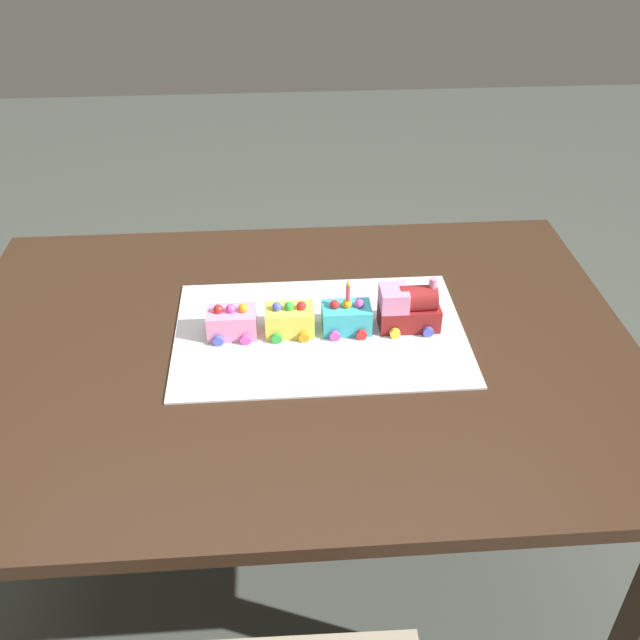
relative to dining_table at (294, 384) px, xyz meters
name	(u,v)px	position (x,y,z in m)	size (l,w,h in m)	color
ground_plane	(299,566)	(0.00, 0.00, -0.63)	(8.00, 8.00, 0.00)	#474C44
dining_table	(294,384)	(0.00, 0.00, 0.00)	(1.40, 1.00, 0.74)	#382316
cake_board	(320,333)	(-0.06, -0.03, 0.11)	(0.60, 0.40, 0.00)	silver
cake_locomotive	(409,308)	(-0.24, -0.04, 0.16)	(0.14, 0.08, 0.12)	maroon
cake_car_gondola_turquoise	(347,317)	(-0.11, -0.04, 0.14)	(0.10, 0.08, 0.07)	#38B7C6
cake_car_caboose_lemon	(289,320)	(0.01, -0.04, 0.14)	(0.10, 0.08, 0.07)	#F4E04C
cake_car_flatbed_bubblegum	(232,322)	(0.12, -0.04, 0.14)	(0.10, 0.08, 0.07)	pink
birthday_candle	(348,290)	(-0.11, -0.04, 0.21)	(0.01, 0.01, 0.05)	#F24C59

